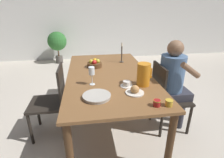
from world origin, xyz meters
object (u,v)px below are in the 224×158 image
(person_seated, at_px, (174,79))
(chair_person_side, at_px, (166,96))
(wine_glass_water, at_px, (92,72))
(serving_tray, at_px, (97,96))
(candlestick_tall, at_px, (122,55))
(jam_jar_red, at_px, (157,103))
(red_pitcher, at_px, (144,74))
(fruit_bowl, at_px, (95,64))
(potted_plant, at_px, (57,42))
(teacup_near_person, at_px, (127,84))
(jam_jar_amber, at_px, (169,103))
(bread_plate, at_px, (135,91))
(chair_opposite, at_px, (53,100))

(person_seated, bearing_deg, chair_person_side, -68.90)
(wine_glass_water, distance_m, serving_tray, 0.34)
(person_seated, relative_size, candlestick_tall, 3.95)
(wine_glass_water, distance_m, jam_jar_red, 0.77)
(chair_person_side, bearing_deg, wine_glass_water, -86.24)
(wine_glass_water, bearing_deg, red_pitcher, -9.79)
(serving_tray, bearing_deg, wine_glass_water, 95.26)
(fruit_bowl, xyz_separation_m, potted_plant, (-0.89, 2.64, -0.18))
(candlestick_tall, bearing_deg, teacup_near_person, -97.86)
(candlestick_tall, height_order, potted_plant, candlestick_tall)
(serving_tray, bearing_deg, fruit_bowl, 87.94)
(jam_jar_amber, relative_size, fruit_bowl, 0.33)
(person_seated, height_order, potted_plant, person_seated)
(fruit_bowl, bearing_deg, candlestick_tall, 20.84)
(jam_jar_red, relative_size, potted_plant, 0.08)
(teacup_near_person, xyz_separation_m, fruit_bowl, (-0.31, 0.69, 0.02))
(chair_person_side, bearing_deg, serving_tray, -67.77)
(red_pitcher, distance_m, jam_jar_amber, 0.47)
(teacup_near_person, relative_size, bread_plate, 0.73)
(person_seated, height_order, red_pitcher, person_seated)
(red_pitcher, xyz_separation_m, jam_jar_amber, (0.09, -0.45, -0.09))
(chair_opposite, xyz_separation_m, jam_jar_amber, (1.13, -0.72, 0.28))
(chair_opposite, relative_size, fruit_bowl, 4.41)
(fruit_bowl, bearing_deg, person_seated, -27.42)
(chair_opposite, height_order, fruit_bowl, chair_opposite)
(bread_plate, distance_m, fruit_bowl, 0.93)
(bread_plate, xyz_separation_m, fruit_bowl, (-0.35, 0.86, 0.02))
(person_seated, bearing_deg, chair_opposite, -93.09)
(teacup_near_person, bearing_deg, red_pitcher, 2.07)
(serving_tray, height_order, fruit_bowl, fruit_bowl)
(potted_plant, bearing_deg, jam_jar_amber, -68.77)
(person_seated, height_order, bread_plate, person_seated)
(person_seated, relative_size, fruit_bowl, 5.80)
(jam_jar_amber, xyz_separation_m, candlestick_tall, (-0.16, 1.30, 0.08))
(person_seated, xyz_separation_m, jam_jar_red, (-0.48, -0.63, 0.07))
(serving_tray, relative_size, candlestick_tall, 0.91)
(person_seated, bearing_deg, candlestick_tall, -140.97)
(red_pitcher, xyz_separation_m, serving_tray, (-0.52, -0.21, -0.11))
(wine_glass_water, distance_m, bread_plate, 0.51)
(jam_jar_red, bearing_deg, bread_plate, 115.79)
(jam_jar_amber, bearing_deg, bread_plate, 130.06)
(red_pitcher, bearing_deg, candlestick_tall, 94.54)
(red_pitcher, bearing_deg, jam_jar_amber, -78.77)
(person_seated, distance_m, jam_jar_amber, 0.75)
(red_pitcher, height_order, potted_plant, red_pitcher)
(person_seated, distance_m, candlestick_tall, 0.86)
(chair_opposite, bearing_deg, serving_tray, -133.24)
(fruit_bowl, relative_size, candlestick_tall, 0.68)
(chair_opposite, distance_m, serving_tray, 0.76)
(serving_tray, distance_m, potted_plant, 3.64)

